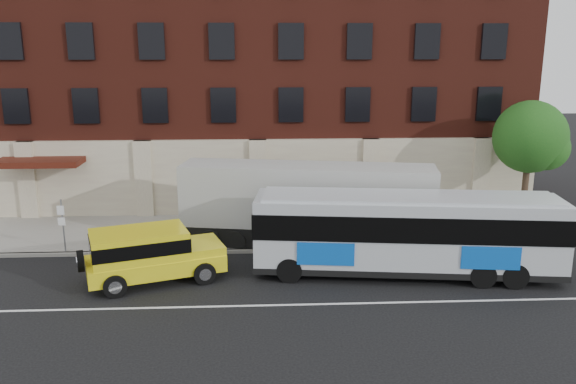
{
  "coord_description": "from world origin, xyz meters",
  "views": [
    {
      "loc": [
        0.06,
        -18.43,
        8.85
      ],
      "look_at": [
        1.27,
        5.5,
        2.88
      ],
      "focal_mm": 36.25,
      "sensor_mm": 36.0,
      "label": 1
    }
  ],
  "objects_px": {
    "street_tree": "(531,140)",
    "sign_pole": "(63,223)",
    "yellow_suv": "(148,252)",
    "city_bus": "(407,231)",
    "shipping_container": "(307,207)"
  },
  "relations": [
    {
      "from": "sign_pole",
      "to": "city_bus",
      "type": "relative_size",
      "value": 0.21
    },
    {
      "from": "city_bus",
      "to": "shipping_container",
      "type": "bearing_deg",
      "value": 134.74
    },
    {
      "from": "street_tree",
      "to": "sign_pole",
      "type": "bearing_deg",
      "value": -171.39
    },
    {
      "from": "city_bus",
      "to": "shipping_container",
      "type": "relative_size",
      "value": 1.06
    },
    {
      "from": "yellow_suv",
      "to": "city_bus",
      "type": "bearing_deg",
      "value": 1.07
    },
    {
      "from": "city_bus",
      "to": "yellow_suv",
      "type": "xyz_separation_m",
      "value": [
        -10.09,
        -0.19,
        -0.61
      ]
    },
    {
      "from": "sign_pole",
      "to": "street_tree",
      "type": "bearing_deg",
      "value": 8.61
    },
    {
      "from": "sign_pole",
      "to": "shipping_container",
      "type": "xyz_separation_m",
      "value": [
        10.71,
        0.65,
        0.41
      ]
    },
    {
      "from": "street_tree",
      "to": "shipping_container",
      "type": "relative_size",
      "value": 0.54
    },
    {
      "from": "yellow_suv",
      "to": "sign_pole",
      "type": "bearing_deg",
      "value": 142.99
    },
    {
      "from": "shipping_container",
      "to": "city_bus",
      "type": "bearing_deg",
      "value": -45.26
    },
    {
      "from": "sign_pole",
      "to": "street_tree",
      "type": "relative_size",
      "value": 0.4
    },
    {
      "from": "sign_pole",
      "to": "yellow_suv",
      "type": "distance_m",
      "value": 5.34
    },
    {
      "from": "sign_pole",
      "to": "street_tree",
      "type": "distance_m",
      "value": 22.49
    },
    {
      "from": "yellow_suv",
      "to": "shipping_container",
      "type": "bearing_deg",
      "value": 30.94
    }
  ]
}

